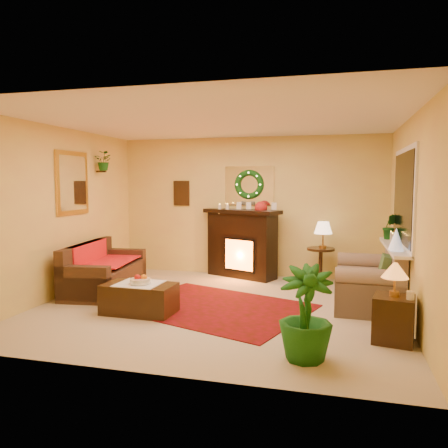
% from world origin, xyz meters
% --- Properties ---
extents(floor, '(5.00, 5.00, 0.00)m').
position_xyz_m(floor, '(0.00, 0.00, 0.00)').
color(floor, beige).
rests_on(floor, ground).
extents(ceiling, '(5.00, 5.00, 0.00)m').
position_xyz_m(ceiling, '(0.00, 0.00, 2.60)').
color(ceiling, white).
rests_on(ceiling, ground).
extents(wall_back, '(5.00, 5.00, 0.00)m').
position_xyz_m(wall_back, '(0.00, 2.25, 1.30)').
color(wall_back, '#EFD88C').
rests_on(wall_back, ground).
extents(wall_front, '(5.00, 5.00, 0.00)m').
position_xyz_m(wall_front, '(0.00, -2.25, 1.30)').
color(wall_front, '#EFD88C').
rests_on(wall_front, ground).
extents(wall_left, '(4.50, 4.50, 0.00)m').
position_xyz_m(wall_left, '(-2.50, 0.00, 1.30)').
color(wall_left, '#EFD88C').
rests_on(wall_left, ground).
extents(wall_right, '(4.50, 4.50, 0.00)m').
position_xyz_m(wall_right, '(2.50, 0.00, 1.30)').
color(wall_right, '#EFD88C').
rests_on(wall_right, ground).
extents(area_rug, '(2.95, 2.57, 0.01)m').
position_xyz_m(area_rug, '(-0.04, -0.04, 0.01)').
color(area_rug, '#571013').
rests_on(area_rug, floor).
extents(sofa, '(1.00, 1.88, 0.77)m').
position_xyz_m(sofa, '(-2.04, 0.48, 0.43)').
color(sofa, brown).
rests_on(sofa, floor).
extents(red_throw, '(0.75, 1.22, 0.02)m').
position_xyz_m(red_throw, '(-2.06, 0.60, 0.46)').
color(red_throw, red).
rests_on(red_throw, sofa).
extents(fireplace, '(1.36, 0.87, 1.19)m').
position_xyz_m(fireplace, '(-0.10, 2.04, 0.55)').
color(fireplace, black).
rests_on(fireplace, floor).
extents(poinsettia, '(0.23, 0.23, 0.23)m').
position_xyz_m(poinsettia, '(0.26, 2.02, 1.30)').
color(poinsettia, red).
rests_on(poinsettia, fireplace).
extents(mantel_candle_a, '(0.06, 0.06, 0.17)m').
position_xyz_m(mantel_candle_a, '(-0.52, 2.01, 1.26)').
color(mantel_candle_a, white).
rests_on(mantel_candle_a, fireplace).
extents(mantel_candle_b, '(0.06, 0.06, 0.19)m').
position_xyz_m(mantel_candle_b, '(-0.36, 1.99, 1.26)').
color(mantel_candle_b, white).
rests_on(mantel_candle_b, fireplace).
extents(mantel_mirror, '(0.92, 0.02, 0.72)m').
position_xyz_m(mantel_mirror, '(0.00, 2.23, 1.70)').
color(mantel_mirror, white).
rests_on(mantel_mirror, wall_back).
extents(wreath, '(0.55, 0.11, 0.55)m').
position_xyz_m(wreath, '(0.00, 2.19, 1.72)').
color(wreath, '#194719').
rests_on(wreath, wall_back).
extents(wall_art, '(0.32, 0.03, 0.48)m').
position_xyz_m(wall_art, '(-1.35, 2.23, 1.55)').
color(wall_art, '#381E11').
rests_on(wall_art, wall_back).
extents(gold_mirror, '(0.03, 0.84, 1.00)m').
position_xyz_m(gold_mirror, '(-2.48, 0.30, 1.75)').
color(gold_mirror, gold).
rests_on(gold_mirror, wall_left).
extents(hanging_plant, '(0.33, 0.28, 0.36)m').
position_xyz_m(hanging_plant, '(-2.34, 1.05, 1.97)').
color(hanging_plant, '#194719').
rests_on(hanging_plant, wall_left).
extents(loveseat, '(0.92, 1.55, 0.88)m').
position_xyz_m(loveseat, '(2.06, 0.65, 0.42)').
color(loveseat, '#7C6E5E').
rests_on(loveseat, floor).
extents(window_frame, '(0.03, 1.86, 1.36)m').
position_xyz_m(window_frame, '(2.48, 0.55, 1.55)').
color(window_frame, white).
rests_on(window_frame, wall_right).
extents(window_glass, '(0.02, 1.70, 1.22)m').
position_xyz_m(window_glass, '(2.47, 0.55, 1.55)').
color(window_glass, black).
rests_on(window_glass, wall_right).
extents(window_sill, '(0.22, 1.86, 0.04)m').
position_xyz_m(window_sill, '(2.38, 0.55, 0.87)').
color(window_sill, white).
rests_on(window_sill, wall_right).
extents(mini_tree, '(0.19, 0.19, 0.29)m').
position_xyz_m(mini_tree, '(2.35, 0.08, 1.04)').
color(mini_tree, white).
rests_on(mini_tree, window_sill).
extents(sill_plant, '(0.28, 0.23, 0.51)m').
position_xyz_m(sill_plant, '(2.39, 1.24, 1.08)').
color(sill_plant, '#2C5824').
rests_on(sill_plant, window_sill).
extents(side_table_round, '(0.61, 0.61, 0.62)m').
position_xyz_m(side_table_round, '(1.35, 1.88, 0.33)').
color(side_table_round, '#4E2F11').
rests_on(side_table_round, floor).
extents(lamp_cream, '(0.31, 0.31, 0.47)m').
position_xyz_m(lamp_cream, '(1.38, 1.86, 0.88)').
color(lamp_cream, '#FFD4A5').
rests_on(lamp_cream, side_table_round).
extents(end_table_square, '(0.49, 0.49, 0.51)m').
position_xyz_m(end_table_square, '(2.24, -0.82, 0.27)').
color(end_table_square, '#3D2918').
rests_on(end_table_square, floor).
extents(lamp_tiffany, '(0.29, 0.29, 0.43)m').
position_xyz_m(lamp_tiffany, '(2.24, -0.82, 0.74)').
color(lamp_tiffany, orange).
rests_on(lamp_tiffany, end_table_square).
extents(coffee_table, '(0.97, 0.55, 0.40)m').
position_xyz_m(coffee_table, '(-0.94, -0.55, 0.21)').
color(coffee_table, '#472B1C').
rests_on(coffee_table, floor).
extents(fruit_bowl, '(0.28, 0.28, 0.06)m').
position_xyz_m(fruit_bowl, '(-0.91, -0.58, 0.45)').
color(fruit_bowl, white).
rests_on(fruit_bowl, coffee_table).
extents(floor_palm, '(1.69, 1.69, 2.83)m').
position_xyz_m(floor_palm, '(1.33, -1.56, 0.45)').
color(floor_palm, '#1C4322').
rests_on(floor_palm, floor).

